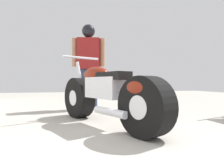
# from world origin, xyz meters

# --- Properties ---
(ground_plane) EXTENTS (15.07, 15.07, 0.00)m
(ground_plane) POSITION_xyz_m (0.00, 3.07, 0.00)
(ground_plane) COLOR #A8A399
(motorcycle_maroon_cruiser) EXTENTS (1.09, 2.02, 0.99)m
(motorcycle_maroon_cruiser) POSITION_xyz_m (-0.38, 1.80, 0.41)
(motorcycle_maroon_cruiser) COLOR black
(motorcycle_maroon_cruiser) RESTS_ON ground_plane
(mechanic_in_blue) EXTENTS (0.72, 0.33, 1.82)m
(mechanic_in_blue) POSITION_xyz_m (-0.43, 3.47, 1.09)
(mechanic_in_blue) COLOR #2D3851
(mechanic_in_blue) RESTS_ON ground_plane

